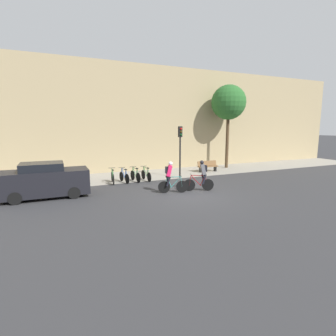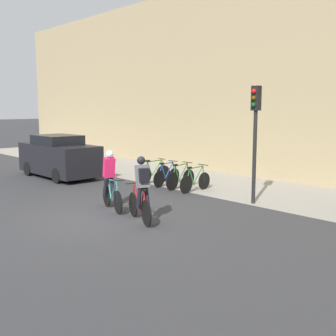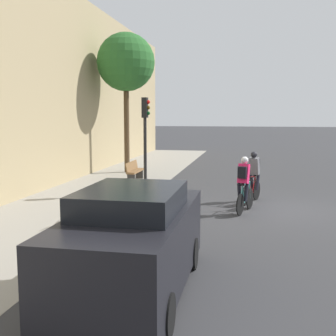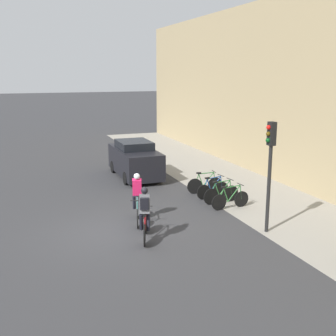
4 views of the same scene
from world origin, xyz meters
name	(u,v)px [view 2 (image 2 of 4)]	position (x,y,z in m)	size (l,w,h in m)	color
ground	(97,219)	(0.00, 0.00, 0.00)	(200.00, 200.00, 0.00)	#333335
kerb_strip	(247,188)	(0.00, 6.75, 0.00)	(44.00, 4.50, 0.01)	gray
building_facade	(288,75)	(0.00, 9.30, 4.38)	(44.00, 0.60, 8.75)	tan
cyclist_pink	(110,178)	(-0.77, 0.98, 0.95)	(1.64, 0.62, 1.78)	black
cyclist_grey	(141,188)	(1.10, 0.68, 0.95)	(1.68, 0.69, 1.79)	black
parked_bike_0	(154,173)	(-3.19, 4.80, 0.41)	(0.46, 1.64, 0.98)	black
parked_bike_1	(167,176)	(-2.41, 4.80, 0.39)	(0.46, 1.58, 0.96)	black
parked_bike_2	(180,178)	(-1.64, 4.80, 0.40)	(0.46, 1.66, 0.97)	black
parked_bike_3	(195,181)	(-0.87, 4.80, 0.39)	(0.46, 1.68, 0.96)	black
traffic_light_pole	(255,123)	(1.72, 4.76, 2.56)	(0.26, 0.30, 3.71)	black
parked_car	(59,157)	(-7.15, 2.73, 0.90)	(4.30, 1.84, 1.85)	black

